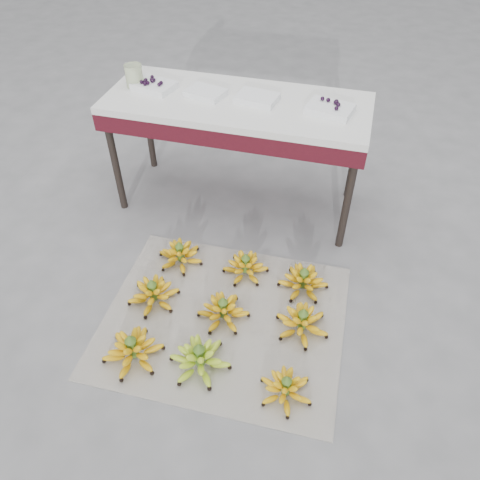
% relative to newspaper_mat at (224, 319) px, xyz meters
% --- Properties ---
extents(ground, '(60.00, 60.00, 0.00)m').
position_rel_newspaper_mat_xyz_m(ground, '(-0.09, 0.04, -0.00)').
color(ground, '#5F5F62').
rests_on(ground, ground).
extents(newspaper_mat, '(1.27, 1.08, 0.01)m').
position_rel_newspaper_mat_xyz_m(newspaper_mat, '(0.00, 0.00, 0.00)').
color(newspaper_mat, white).
rests_on(newspaper_mat, ground).
extents(bunch_front_left, '(0.34, 0.34, 0.18)m').
position_rel_newspaper_mat_xyz_m(bunch_front_left, '(-0.36, -0.34, 0.06)').
color(bunch_front_left, yellow).
rests_on(bunch_front_left, newspaper_mat).
extents(bunch_front_center, '(0.37, 0.37, 0.18)m').
position_rel_newspaper_mat_xyz_m(bunch_front_center, '(-0.03, -0.30, 0.06)').
color(bunch_front_center, '#82BA23').
rests_on(bunch_front_center, newspaper_mat).
extents(bunch_front_right, '(0.32, 0.32, 0.15)m').
position_rel_newspaper_mat_xyz_m(bunch_front_right, '(0.40, -0.34, 0.05)').
color(bunch_front_right, yellow).
rests_on(bunch_front_right, newspaper_mat).
extents(bunch_mid_left, '(0.37, 0.37, 0.17)m').
position_rel_newspaper_mat_xyz_m(bunch_mid_left, '(-0.40, 0.02, 0.06)').
color(bunch_mid_left, yellow).
rests_on(bunch_mid_left, newspaper_mat).
extents(bunch_mid_center, '(0.30, 0.30, 0.16)m').
position_rel_newspaper_mat_xyz_m(bunch_mid_center, '(-0.00, 0.01, 0.06)').
color(bunch_mid_center, yellow).
rests_on(bunch_mid_center, newspaper_mat).
extents(bunch_mid_right, '(0.37, 0.37, 0.17)m').
position_rel_newspaper_mat_xyz_m(bunch_mid_right, '(0.41, 0.04, 0.06)').
color(bunch_mid_right, yellow).
rests_on(bunch_mid_right, newspaper_mat).
extents(bunch_back_left, '(0.33, 0.33, 0.16)m').
position_rel_newspaper_mat_xyz_m(bunch_back_left, '(-0.37, 0.34, 0.06)').
color(bunch_back_left, yellow).
rests_on(bunch_back_left, newspaper_mat).
extents(bunch_back_center, '(0.31, 0.31, 0.16)m').
position_rel_newspaper_mat_xyz_m(bunch_back_center, '(0.03, 0.35, 0.06)').
color(bunch_back_center, yellow).
rests_on(bunch_back_center, newspaper_mat).
extents(bunch_back_right, '(0.33, 0.33, 0.17)m').
position_rel_newspaper_mat_xyz_m(bunch_back_right, '(0.37, 0.32, 0.06)').
color(bunch_back_right, yellow).
rests_on(bunch_back_right, newspaper_mat).
extents(vendor_table, '(1.55, 0.62, 0.75)m').
position_rel_newspaper_mat_xyz_m(vendor_table, '(-0.20, 1.00, 0.66)').
color(vendor_table, black).
rests_on(vendor_table, ground).
extents(tray_far_left, '(0.28, 0.23, 0.06)m').
position_rel_newspaper_mat_xyz_m(tray_far_left, '(-0.72, 1.01, 0.76)').
color(tray_far_left, silver).
rests_on(tray_far_left, vendor_table).
extents(tray_left, '(0.25, 0.21, 0.04)m').
position_rel_newspaper_mat_xyz_m(tray_left, '(-0.39, 1.00, 0.76)').
color(tray_left, silver).
rests_on(tray_left, vendor_table).
extents(tray_right, '(0.26, 0.20, 0.04)m').
position_rel_newspaper_mat_xyz_m(tray_right, '(-0.08, 1.02, 0.76)').
color(tray_right, silver).
rests_on(tray_right, vendor_table).
extents(tray_far_right, '(0.28, 0.23, 0.06)m').
position_rel_newspaper_mat_xyz_m(tray_far_right, '(0.34, 0.99, 0.76)').
color(tray_far_right, silver).
rests_on(tray_far_right, vendor_table).
extents(glass_jar, '(0.13, 0.13, 0.13)m').
position_rel_newspaper_mat_xyz_m(glass_jar, '(-0.84, 1.01, 0.81)').
color(glass_jar, '#DFEFBE').
rests_on(glass_jar, vendor_table).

